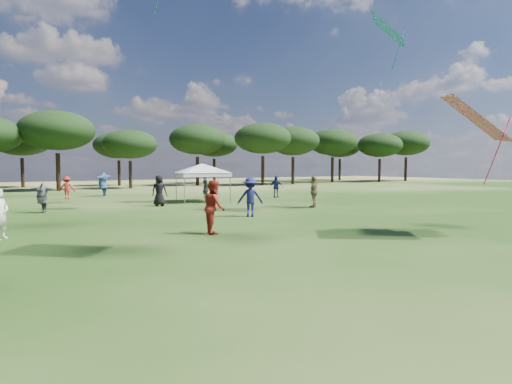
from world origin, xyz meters
The scene contains 3 objects.
tree_line centered at (2.39, 47.41, 5.42)m, with size 108.78×17.63×7.77m.
tent_right centered at (9.48, 25.59, 2.40)m, with size 6.20×6.20×2.83m.
festival_crowd centered at (1.17, 24.36, 0.88)m, with size 30.07×22.62×1.93m.
Camera 1 is at (-2.66, -0.12, 2.40)m, focal length 30.00 mm.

